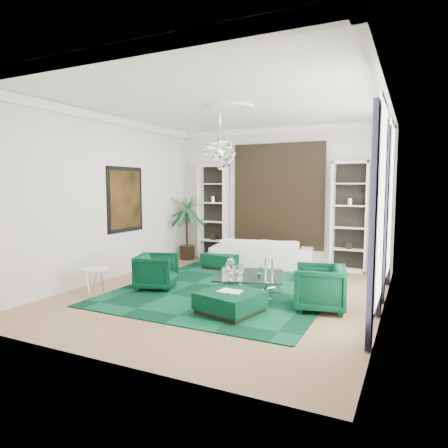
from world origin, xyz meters
The scene contains 30 objects.
floor centered at (0.00, 0.00, -0.01)m, with size 6.00×7.00×0.02m, color #A57A57.
ceiling centered at (0.00, 0.00, 3.81)m, with size 6.00×7.00×0.02m, color white.
wall_back centered at (0.00, 3.51, 1.90)m, with size 6.00×0.02×3.80m, color silver.
wall_front centered at (0.00, -3.51, 1.90)m, with size 6.00×0.02×3.80m, color silver.
wall_left centered at (-3.01, 0.00, 1.90)m, with size 0.02×7.00×3.80m, color silver.
wall_right centered at (3.01, 0.00, 1.90)m, with size 0.02×7.00×3.80m, color silver.
crown_molding centered at (0.00, 0.00, 3.70)m, with size 6.00×7.00×0.18m, color white, non-canonical shape.
ceiling_medallion centered at (0.00, 0.30, 3.77)m, with size 0.90×0.90×0.05m, color white.
tapestry centered at (0.00, 3.46, 1.90)m, with size 2.50×0.06×2.80m, color black.
shelving_left centered at (-1.95, 3.31, 1.40)m, with size 0.90×0.38×2.80m, color white, non-canonical shape.
shelving_right centered at (1.95, 3.31, 1.40)m, with size 0.90×0.38×2.80m, color white, non-canonical shape.
painting centered at (-2.97, 0.60, 1.85)m, with size 0.04×1.30×1.60m, color black.
window_near centered at (2.99, -0.90, 1.90)m, with size 0.03×1.10×2.90m, color white.
curtain_near_a centered at (2.96, -1.68, 1.65)m, with size 0.07×0.30×3.25m, color black.
curtain_near_b centered at (2.96, -0.12, 1.65)m, with size 0.07×0.30×3.25m, color black.
window_far centered at (2.99, 1.50, 1.90)m, with size 0.03×1.10×2.90m, color white.
curtain_far_a centered at (2.96, 0.72, 1.65)m, with size 0.07×0.30×3.25m, color black.
curtain_far_b centered at (2.96, 2.28, 1.65)m, with size 0.07×0.30×3.25m, color black.
rug centered at (-0.06, 0.43, 0.01)m, with size 4.20×5.00×0.02m, color black.
sofa centered at (-0.23, 2.80, 0.39)m, with size 2.68×1.05×0.78m, color white.
armchair_left centered at (-1.46, -0.29, 0.37)m, with size 0.79×0.82×0.74m, color black.
armchair_right centered at (1.99, -0.26, 0.40)m, with size 0.85×0.88×0.80m, color black.
coffee_table centered at (0.56, 0.00, 0.22)m, with size 1.29×1.29×0.44m, color white, non-canonical shape.
ottoman_side centered at (-1.09, 2.26, 0.21)m, with size 0.93×0.93×0.41m, color black.
ottoman_front centered at (0.65, -1.11, 0.19)m, with size 0.95×0.95×0.38m, color black.
book centered at (0.65, -1.11, 0.39)m, with size 0.40×0.27×0.03m, color white.
side_table centered at (-2.35, -1.16, 0.25)m, with size 0.52×0.52×0.50m, color white.
palm centered at (-2.65, 2.96, 1.23)m, with size 1.53×1.53×2.45m, color #1C5B2E, non-canonical shape.
chandelier centered at (-0.27, 0.37, 2.85)m, with size 0.76×0.76×0.68m, color white, non-canonical shape.
table_plant centered at (0.88, -0.27, 0.57)m, with size 0.13×0.11×0.24m, color #1C5B2E.
Camera 1 is at (3.44, -7.18, 2.19)m, focal length 32.00 mm.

